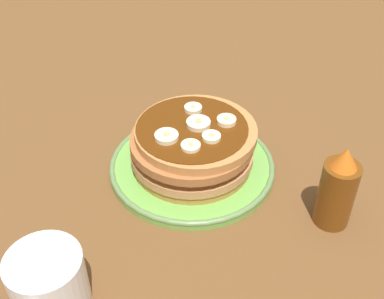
% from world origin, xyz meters
% --- Properties ---
extents(ground_plane, '(1.40, 1.40, 0.03)m').
position_xyz_m(ground_plane, '(0.00, 0.00, -0.01)').
color(ground_plane, brown).
extents(plate, '(0.26, 0.26, 0.02)m').
position_xyz_m(plate, '(0.00, 0.00, 0.01)').
color(plate, '#72B74C').
rests_on(plate, ground_plane).
extents(pancake_stack, '(0.19, 0.19, 0.07)m').
position_xyz_m(pancake_stack, '(-0.00, 0.00, 0.05)').
color(pancake_stack, '#BB813B').
rests_on(pancake_stack, plate).
extents(banana_slice_0, '(0.04, 0.04, 0.01)m').
position_xyz_m(banana_slice_0, '(-0.01, 0.01, 0.09)').
color(banana_slice_0, beige).
rests_on(banana_slice_0, pancake_stack).
extents(banana_slice_1, '(0.03, 0.03, 0.01)m').
position_xyz_m(banana_slice_1, '(-0.04, -0.00, 0.08)').
color(banana_slice_1, '#F4EEBF').
rests_on(banana_slice_1, pancake_stack).
extents(banana_slice_2, '(0.03, 0.03, 0.01)m').
position_xyz_m(banana_slice_2, '(0.03, -0.03, 0.08)').
color(banana_slice_2, beige).
rests_on(banana_slice_2, pancake_stack).
extents(banana_slice_3, '(0.03, 0.03, 0.01)m').
position_xyz_m(banana_slice_3, '(0.05, -0.00, 0.08)').
color(banana_slice_3, '#FAEEB4').
rests_on(banana_slice_3, pancake_stack).
extents(banana_slice_4, '(0.03, 0.03, 0.01)m').
position_xyz_m(banana_slice_4, '(0.03, 0.03, 0.08)').
color(banana_slice_4, '#F4F1BB').
rests_on(banana_slice_4, pancake_stack).
extents(banana_slice_5, '(0.03, 0.03, 0.01)m').
position_xyz_m(banana_slice_5, '(-0.01, 0.05, 0.08)').
color(banana_slice_5, '#FEE8B2').
rests_on(banana_slice_5, pancake_stack).
extents(coffee_mug, '(0.12, 0.09, 0.08)m').
position_xyz_m(coffee_mug, '(0.25, -0.15, 0.04)').
color(coffee_mug, white).
rests_on(coffee_mug, ground_plane).
extents(syrup_bottle, '(0.05, 0.05, 0.13)m').
position_xyz_m(syrup_bottle, '(0.10, 0.20, 0.06)').
color(syrup_bottle, brown).
rests_on(syrup_bottle, ground_plane).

